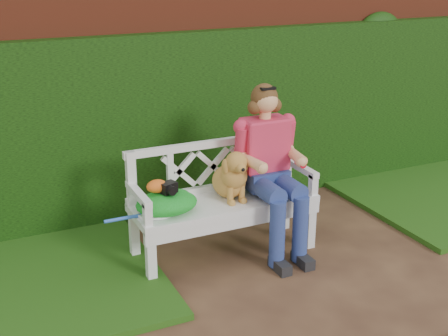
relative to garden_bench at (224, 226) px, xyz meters
name	(u,v)px	position (x,y,z in m)	size (l,w,h in m)	color
ground	(322,278)	(0.50, -0.70, -0.24)	(60.00, 60.00, 0.00)	#3C251A
brick_wall	(219,89)	(0.50, 1.20, 0.86)	(10.00, 0.30, 2.20)	maroon
ivy_hedge	(228,119)	(0.50, 0.98, 0.61)	(10.00, 0.18, 1.70)	#215C0F
garden_bench	(224,226)	(0.00, 0.00, 0.00)	(1.58, 0.60, 0.48)	white
seated_woman	(267,171)	(0.38, -0.02, 0.44)	(0.57, 0.76, 1.35)	#F0383F
dog	(230,173)	(0.06, 0.01, 0.45)	(0.29, 0.39, 0.43)	#BA8B32
tennis_racket	(153,213)	(-0.61, -0.04, 0.25)	(0.59, 0.25, 0.03)	white
green_bag	(167,203)	(-0.50, -0.05, 0.32)	(0.48, 0.37, 0.16)	#276B22
camera_item	(168,188)	(-0.49, -0.05, 0.44)	(0.12, 0.09, 0.08)	black
baseball_glove	(157,186)	(-0.57, -0.01, 0.45)	(0.16, 0.12, 0.10)	orange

